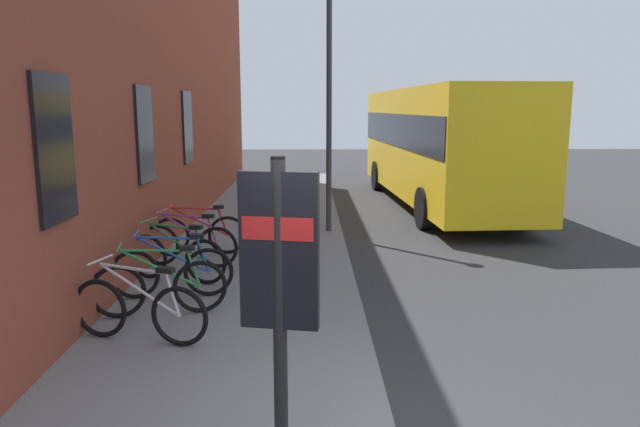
# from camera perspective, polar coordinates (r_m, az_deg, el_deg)

# --- Properties ---
(ground) EXTENTS (60.00, 60.00, 0.00)m
(ground) POSITION_cam_1_polar(r_m,az_deg,el_deg) (10.88, 8.18, -4.93)
(ground) COLOR #2D2D30
(sidewalk_pavement) EXTENTS (24.00, 3.50, 0.12)m
(sidewalk_pavement) POSITION_cam_1_polar(r_m,az_deg,el_deg) (12.71, -5.63, -2.39)
(sidewalk_pavement) COLOR slate
(sidewalk_pavement) RESTS_ON ground
(station_facade) EXTENTS (22.00, 0.65, 8.31)m
(station_facade) POSITION_cam_1_polar(r_m,az_deg,el_deg) (13.76, -14.47, 15.45)
(station_facade) COLOR brown
(station_facade) RESTS_ON ground
(bicycle_mid_rack) EXTENTS (0.64, 1.72, 0.97)m
(bicycle_mid_rack) POSITION_cam_1_polar(r_m,az_deg,el_deg) (7.24, -17.19, -8.97)
(bicycle_mid_rack) COLOR black
(bicycle_mid_rack) RESTS_ON sidewalk_pavement
(bicycle_leaning_wall) EXTENTS (0.51, 1.75, 0.97)m
(bicycle_leaning_wall) POSITION_cam_1_polar(r_m,az_deg,el_deg) (8.05, -15.31, -6.92)
(bicycle_leaning_wall) COLOR black
(bicycle_leaning_wall) RESTS_ON sidewalk_pavement
(bicycle_end_of_row) EXTENTS (0.48, 1.77, 0.97)m
(bicycle_end_of_row) POSITION_cam_1_polar(r_m,az_deg,el_deg) (8.75, -14.19, -5.48)
(bicycle_end_of_row) COLOR black
(bicycle_end_of_row) RESTS_ON sidewalk_pavement
(bicycle_under_window) EXTENTS (0.71, 1.69, 0.97)m
(bicycle_under_window) POSITION_cam_1_polar(r_m,az_deg,el_deg) (9.53, -13.81, -4.16)
(bicycle_under_window) COLOR black
(bicycle_under_window) RESTS_ON sidewalk_pavement
(bicycle_nearest_sign) EXTENTS (0.51, 1.75, 0.97)m
(bicycle_nearest_sign) POSITION_cam_1_polar(r_m,az_deg,el_deg) (10.36, -12.65, -2.95)
(bicycle_nearest_sign) COLOR black
(bicycle_nearest_sign) RESTS_ON sidewalk_pavement
(bicycle_beside_lamp) EXTENTS (0.48, 1.76, 0.97)m
(bicycle_beside_lamp) POSITION_cam_1_polar(r_m,az_deg,el_deg) (11.13, -11.68, -2.01)
(bicycle_beside_lamp) COLOR black
(bicycle_beside_lamp) RESTS_ON sidewalk_pavement
(transit_info_sign) EXTENTS (0.18, 0.56, 2.40)m
(transit_info_sign) POSITION_cam_1_polar(r_m,az_deg,el_deg) (4.06, -3.98, -5.75)
(transit_info_sign) COLOR black
(transit_info_sign) RESTS_ON sidewalk_pavement
(city_bus) EXTENTS (10.61, 3.05, 3.35)m
(city_bus) POSITION_cam_1_polar(r_m,az_deg,el_deg) (17.37, 11.42, 7.06)
(city_bus) COLOR yellow
(city_bus) RESTS_ON ground
(pedestrian_by_facade) EXTENTS (0.58, 0.28, 1.54)m
(pedestrian_by_facade) POSITION_cam_1_polar(r_m,az_deg,el_deg) (10.77, -4.48, 0.74)
(pedestrian_by_facade) COLOR maroon
(pedestrian_by_facade) RESTS_ON sidewalk_pavement
(pedestrian_crossing_street) EXTENTS (0.39, 0.63, 1.72)m
(pedestrian_crossing_street) POSITION_cam_1_polar(r_m,az_deg,el_deg) (9.59, -2.83, 0.26)
(pedestrian_crossing_street) COLOR #4C724C
(pedestrian_crossing_street) RESTS_ON sidewalk_pavement
(street_lamp) EXTENTS (0.28, 0.28, 5.23)m
(street_lamp) POSITION_cam_1_polar(r_m,az_deg,el_deg) (12.85, 0.89, 11.98)
(street_lamp) COLOR #333338
(street_lamp) RESTS_ON sidewalk_pavement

